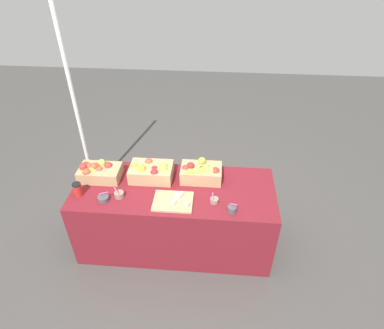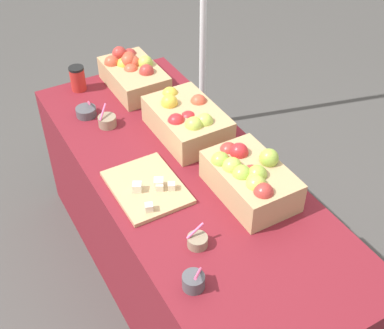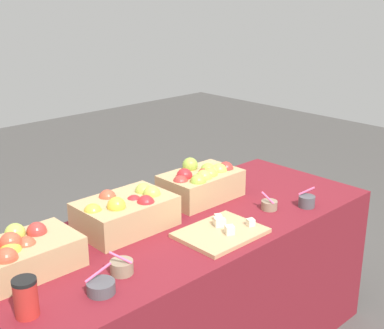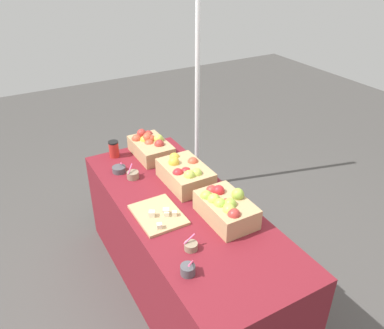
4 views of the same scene
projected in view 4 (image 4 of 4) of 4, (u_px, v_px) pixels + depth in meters
name	position (u px, v px, depth m)	size (l,w,h in m)	color
ground_plane	(185.00, 286.00, 2.92)	(10.00, 10.00, 0.00)	#474442
table	(184.00, 249.00, 2.74)	(1.90, 0.76, 0.74)	maroon
apple_crate_left	(150.00, 146.00, 3.12)	(0.39, 0.25, 0.18)	tan
apple_crate_middle	(185.00, 174.00, 2.75)	(0.41, 0.27, 0.18)	tan
apple_crate_right	(225.00, 207.00, 2.39)	(0.39, 0.25, 0.19)	tan
cutting_board_front	(159.00, 215.00, 2.45)	(0.35, 0.27, 0.06)	tan
sample_bowl_near	(191.00, 246.00, 2.18)	(0.08, 0.08, 0.09)	gray
sample_bowl_mid	(133.00, 175.00, 2.83)	(0.09, 0.09, 0.10)	gray
sample_bowl_far	(188.00, 270.00, 2.02)	(0.08, 0.08, 0.10)	#4C4C51
sample_bowl_extra	(119.00, 169.00, 2.91)	(0.10, 0.10, 0.10)	#4C4C51
coffee_cup	(114.00, 149.00, 3.10)	(0.08, 0.08, 0.13)	red
tent_pole	(197.00, 82.00, 3.56)	(0.04, 0.04, 2.23)	white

